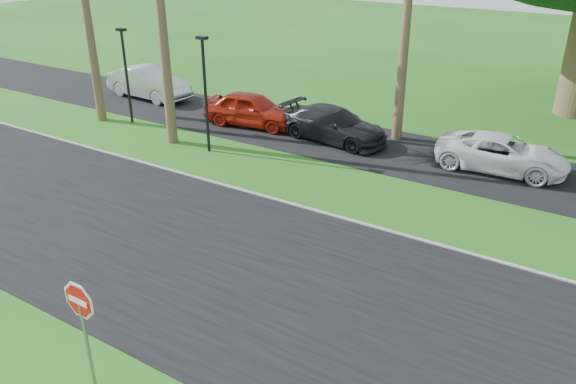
% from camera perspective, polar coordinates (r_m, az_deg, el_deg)
% --- Properties ---
extents(ground, '(120.00, 120.00, 0.00)m').
position_cam_1_polar(ground, '(14.32, -11.07, -10.92)').
color(ground, '#1C5715').
rests_on(ground, ground).
extents(road, '(120.00, 8.00, 0.02)m').
position_cam_1_polar(road, '(15.55, -6.10, -7.33)').
color(road, black).
rests_on(road, ground).
extents(parking_strip, '(120.00, 5.00, 0.02)m').
position_cam_1_polar(parking_strip, '(23.78, 9.57, 4.36)').
color(parking_strip, black).
rests_on(parking_strip, ground).
extents(curb, '(120.00, 0.12, 0.06)m').
position_cam_1_polar(curb, '(18.44, 1.60, -1.56)').
color(curb, gray).
rests_on(curb, ground).
extents(stop_sign_near, '(1.05, 0.07, 2.62)m').
position_cam_1_polar(stop_sign_near, '(11.43, -20.23, -11.63)').
color(stop_sign_near, gray).
rests_on(stop_sign_near, ground).
extents(streetlight_left, '(0.45, 0.25, 4.34)m').
position_cam_1_polar(streetlight_left, '(27.18, -16.14, 11.85)').
color(streetlight_left, black).
rests_on(streetlight_left, ground).
extents(streetlight_right, '(0.45, 0.25, 4.64)m').
position_cam_1_polar(streetlight_right, '(22.69, -8.42, 10.44)').
color(streetlight_right, black).
rests_on(streetlight_right, ground).
extents(car_silver, '(5.06, 2.01, 1.64)m').
position_cam_1_polar(car_silver, '(31.51, -13.96, 10.69)').
color(car_silver, '#B3B7BB').
rests_on(car_silver, ground).
extents(car_red, '(4.71, 2.43, 1.53)m').
position_cam_1_polar(car_red, '(26.20, -3.72, 8.37)').
color(car_red, '#9D1B0D').
rests_on(car_red, ground).
extents(car_dark, '(5.05, 2.52, 1.41)m').
position_cam_1_polar(car_dark, '(24.28, 4.68, 6.81)').
color(car_dark, black).
rests_on(car_dark, ground).
extents(car_minivan, '(4.91, 2.48, 1.33)m').
position_cam_1_polar(car_minivan, '(22.57, 20.92, 3.64)').
color(car_minivan, white).
rests_on(car_minivan, ground).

